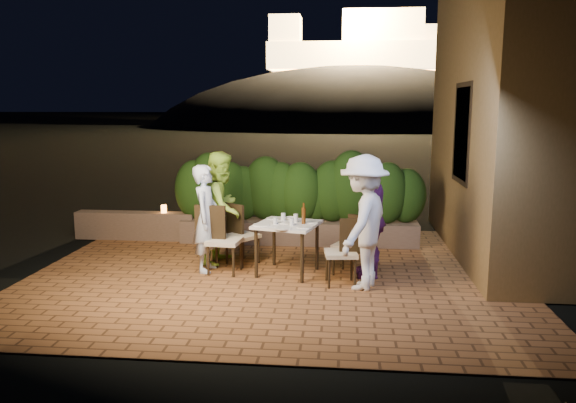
# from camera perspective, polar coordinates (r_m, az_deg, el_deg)

# --- Properties ---
(ground) EXTENTS (400.00, 400.00, 0.00)m
(ground) POSITION_cam_1_polar(r_m,az_deg,el_deg) (7.89, -1.79, -8.32)
(ground) COLOR black
(ground) RESTS_ON ground
(terrace_floor) EXTENTS (7.00, 6.00, 0.15)m
(terrace_floor) POSITION_cam_1_polar(r_m,az_deg,el_deg) (8.37, -1.34, -7.63)
(terrace_floor) COLOR brown
(terrace_floor) RESTS_ON ground
(building_wall) EXTENTS (1.60, 5.00, 5.00)m
(building_wall) POSITION_cam_1_polar(r_m,az_deg,el_deg) (9.78, 21.52, 9.52)
(building_wall) COLOR olive
(building_wall) RESTS_ON ground
(window_pane) EXTENTS (0.08, 1.00, 1.40)m
(window_pane) POSITION_cam_1_polar(r_m,az_deg,el_deg) (9.12, 17.42, 6.63)
(window_pane) COLOR black
(window_pane) RESTS_ON building_wall
(window_frame) EXTENTS (0.06, 1.15, 1.55)m
(window_frame) POSITION_cam_1_polar(r_m,az_deg,el_deg) (9.12, 17.35, 6.63)
(window_frame) COLOR black
(window_frame) RESTS_ON building_wall
(planter) EXTENTS (4.20, 0.55, 0.40)m
(planter) POSITION_cam_1_polar(r_m,az_deg,el_deg) (10.01, 1.07, -3.10)
(planter) COLOR brown
(planter) RESTS_ON ground
(hedge) EXTENTS (4.00, 0.70, 1.10)m
(hedge) POSITION_cam_1_polar(r_m,az_deg,el_deg) (9.87, 1.08, 1.15)
(hedge) COLOR #1A380F
(hedge) RESTS_ON planter
(parapet) EXTENTS (2.20, 0.30, 0.50)m
(parapet) POSITION_cam_1_polar(r_m,az_deg,el_deg) (10.67, -15.22, -2.37)
(parapet) COLOR brown
(parapet) RESTS_ON ground
(hill) EXTENTS (52.00, 40.00, 22.00)m
(hill) POSITION_cam_1_polar(r_m,az_deg,el_deg) (67.74, 6.62, 4.23)
(hill) COLOR black
(hill) RESTS_ON ground
(fortress) EXTENTS (26.00, 8.00, 8.00)m
(fortress) POSITION_cam_1_polar(r_m,az_deg,el_deg) (67.92, 6.87, 16.50)
(fortress) COLOR #FFCC7A
(fortress) RESTS_ON hill
(dining_table) EXTENTS (1.01, 1.01, 0.75)m
(dining_table) POSITION_cam_1_polar(r_m,az_deg,el_deg) (8.17, -0.07, -4.79)
(dining_table) COLOR white
(dining_table) RESTS_ON ground
(plate_nw) EXTENTS (0.24, 0.24, 0.01)m
(plate_nw) POSITION_cam_1_polar(r_m,az_deg,el_deg) (7.96, -2.72, -2.37)
(plate_nw) COLOR white
(plate_nw) RESTS_ON dining_table
(plate_sw) EXTENTS (0.20, 0.20, 0.01)m
(plate_sw) POSITION_cam_1_polar(r_m,az_deg,el_deg) (8.40, -1.51, -1.72)
(plate_sw) COLOR white
(plate_sw) RESTS_ON dining_table
(plate_ne) EXTENTS (0.19, 0.19, 0.01)m
(plate_ne) POSITION_cam_1_polar(r_m,az_deg,el_deg) (7.81, 1.55, -2.60)
(plate_ne) COLOR white
(plate_ne) RESTS_ON dining_table
(plate_se) EXTENTS (0.25, 0.25, 0.01)m
(plate_se) POSITION_cam_1_polar(r_m,az_deg,el_deg) (8.17, 2.33, -2.05)
(plate_se) COLOR white
(plate_se) RESTS_ON dining_table
(plate_centre) EXTENTS (0.21, 0.21, 0.01)m
(plate_centre) POSITION_cam_1_polar(r_m,az_deg,el_deg) (8.10, -0.29, -2.15)
(plate_centre) COLOR white
(plate_centre) RESTS_ON dining_table
(plate_front) EXTENTS (0.24, 0.24, 0.01)m
(plate_front) POSITION_cam_1_polar(r_m,az_deg,el_deg) (7.73, -0.57, -2.72)
(plate_front) COLOR white
(plate_front) RESTS_ON dining_table
(glass_nw) EXTENTS (0.06, 0.06, 0.10)m
(glass_nw) POSITION_cam_1_polar(r_m,az_deg,el_deg) (8.02, -1.33, -1.96)
(glass_nw) COLOR silver
(glass_nw) RESTS_ON dining_table
(glass_sw) EXTENTS (0.07, 0.07, 0.11)m
(glass_sw) POSITION_cam_1_polar(r_m,az_deg,el_deg) (8.25, -0.49, -1.57)
(glass_sw) COLOR silver
(glass_sw) RESTS_ON dining_table
(glass_ne) EXTENTS (0.06, 0.06, 0.10)m
(glass_ne) POSITION_cam_1_polar(r_m,az_deg,el_deg) (7.92, 0.39, -2.08)
(glass_ne) COLOR silver
(glass_ne) RESTS_ON dining_table
(glass_se) EXTENTS (0.07, 0.07, 0.12)m
(glass_se) POSITION_cam_1_polar(r_m,az_deg,el_deg) (8.15, 0.79, -1.69)
(glass_se) COLOR silver
(glass_se) RESTS_ON dining_table
(beer_bottle) EXTENTS (0.06, 0.06, 0.31)m
(beer_bottle) POSITION_cam_1_polar(r_m,az_deg,el_deg) (8.01, 1.60, -1.21)
(beer_bottle) COLOR #552C0E
(beer_bottle) RESTS_ON dining_table
(bowl) EXTENTS (0.17, 0.17, 0.04)m
(bowl) POSITION_cam_1_polar(r_m,az_deg,el_deg) (8.33, 0.32, -1.72)
(bowl) COLOR white
(bowl) RESTS_ON dining_table
(chair_left_front) EXTENTS (0.50, 0.50, 1.00)m
(chair_left_front) POSITION_cam_1_polar(r_m,az_deg,el_deg) (8.23, -6.48, -3.85)
(chair_left_front) COLOR black
(chair_left_front) RESTS_ON ground
(chair_left_back) EXTENTS (0.59, 0.59, 0.92)m
(chair_left_back) POSITION_cam_1_polar(r_m,az_deg,el_deg) (8.69, -4.65, -3.36)
(chair_left_back) COLOR black
(chair_left_back) RESTS_ON ground
(chair_right_front) EXTENTS (0.48, 0.48, 0.92)m
(chair_right_front) POSITION_cam_1_polar(r_m,az_deg,el_deg) (7.69, 5.39, -5.11)
(chair_right_front) COLOR black
(chair_right_front) RESTS_ON ground
(chair_right_back) EXTENTS (0.54, 0.54, 0.89)m
(chair_right_back) POSITION_cam_1_polar(r_m,az_deg,el_deg) (8.18, 6.24, -4.34)
(chair_right_back) COLOR black
(chair_right_back) RESTS_ON ground
(diner_blue) EXTENTS (0.40, 0.59, 1.58)m
(diner_blue) POSITION_cam_1_polar(r_m,az_deg,el_deg) (8.31, -8.29, -1.70)
(diner_blue) COLOR #C5D9FD
(diner_blue) RESTS_ON ground
(diner_green) EXTENTS (0.79, 0.94, 1.73)m
(diner_green) POSITION_cam_1_polar(r_m,az_deg,el_deg) (8.74, -6.70, -0.60)
(diner_green) COLOR #A9DD45
(diner_green) RESTS_ON ground
(diner_white) EXTENTS (1.03, 1.32, 1.79)m
(diner_white) POSITION_cam_1_polar(r_m,az_deg,el_deg) (7.49, 7.67, -2.11)
(diner_white) COLOR white
(diner_white) RESTS_ON ground
(diner_purple) EXTENTS (0.45, 0.99, 1.67)m
(diner_purple) POSITION_cam_1_polar(r_m,az_deg,el_deg) (8.05, 8.48, -1.77)
(diner_purple) COLOR #60246C
(diner_purple) RESTS_ON ground
(parapet_lamp) EXTENTS (0.10, 0.10, 0.14)m
(parapet_lamp) POSITION_cam_1_polar(r_m,az_deg,el_deg) (10.43, -12.50, -0.74)
(parapet_lamp) COLOR orange
(parapet_lamp) RESTS_ON parapet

